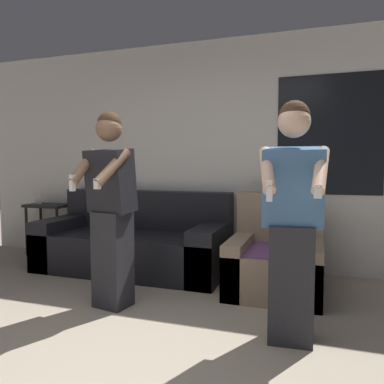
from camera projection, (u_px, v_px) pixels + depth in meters
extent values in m
cube|color=silver|center=(216.00, 154.00, 4.51)|extent=(6.67, 0.06, 2.70)
cube|color=black|center=(329.00, 135.00, 4.06)|extent=(1.10, 0.01, 1.30)
cube|color=black|center=(133.00, 252.00, 4.33)|extent=(2.17, 0.96, 0.44)
cube|color=black|center=(146.00, 209.00, 4.65)|extent=(2.17, 0.22, 0.47)
cube|color=black|center=(64.00, 240.00, 4.63)|extent=(0.28, 0.96, 0.58)
cube|color=black|center=(211.00, 252.00, 4.03)|extent=(0.28, 0.96, 0.58)
cube|color=#937A60|center=(275.00, 271.00, 3.60)|extent=(0.87, 0.94, 0.41)
cube|color=#937A60|center=(280.00, 217.00, 3.92)|extent=(0.87, 0.20, 0.52)
cube|color=#937A60|center=(240.00, 263.00, 3.71)|extent=(0.18, 0.94, 0.51)
cube|color=#937A60|center=(313.00, 269.00, 3.49)|extent=(0.18, 0.94, 0.51)
cube|color=#704275|center=(275.00, 250.00, 3.54)|extent=(0.74, 0.75, 0.01)
cube|color=black|center=(48.00, 206.00, 5.06)|extent=(0.58, 0.36, 0.04)
cylinder|color=black|center=(27.00, 231.00, 5.03)|extent=(0.04, 0.04, 0.66)
cylinder|color=black|center=(57.00, 234.00, 4.88)|extent=(0.04, 0.04, 0.66)
cylinder|color=black|center=(41.00, 228.00, 5.30)|extent=(0.04, 0.04, 0.66)
cylinder|color=black|center=(71.00, 230.00, 5.14)|extent=(0.04, 0.04, 0.66)
cube|color=beige|center=(38.00, 199.00, 5.08)|extent=(0.10, 0.02, 0.17)
cube|color=#28282D|center=(113.00, 259.00, 3.23)|extent=(0.32, 0.29, 0.83)
cube|color=black|center=(110.00, 181.00, 3.16)|extent=(0.42, 0.33, 0.55)
sphere|color=brown|center=(109.00, 129.00, 3.12)|extent=(0.22, 0.22, 0.22)
sphere|color=#3D2819|center=(109.00, 124.00, 3.13)|extent=(0.21, 0.21, 0.21)
cylinder|color=brown|center=(84.00, 167.00, 3.10)|extent=(0.09, 0.36, 0.31)
cube|color=white|center=(72.00, 183.00, 2.97)|extent=(0.04, 0.04, 0.13)
cylinder|color=brown|center=(113.00, 167.00, 2.95)|extent=(0.19, 0.36, 0.31)
cube|color=white|center=(97.00, 184.00, 2.84)|extent=(0.05, 0.04, 0.08)
cube|color=#28282D|center=(291.00, 283.00, 2.58)|extent=(0.31, 0.26, 0.82)
cube|color=#3D6693|center=(293.00, 187.00, 2.51)|extent=(0.42, 0.32, 0.55)
sphere|color=#DBAD8E|center=(294.00, 122.00, 2.47)|extent=(0.22, 0.22, 0.22)
sphere|color=#3D2819|center=(294.00, 116.00, 2.48)|extent=(0.20, 0.20, 0.20)
cylinder|color=#DBAD8E|center=(267.00, 170.00, 2.40)|extent=(0.16, 0.36, 0.31)
cube|color=white|center=(269.00, 191.00, 2.26)|extent=(0.04, 0.04, 0.13)
cylinder|color=#DBAD8E|center=(321.00, 170.00, 2.32)|extent=(0.11, 0.36, 0.31)
cube|color=white|center=(318.00, 192.00, 2.19)|extent=(0.05, 0.04, 0.08)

